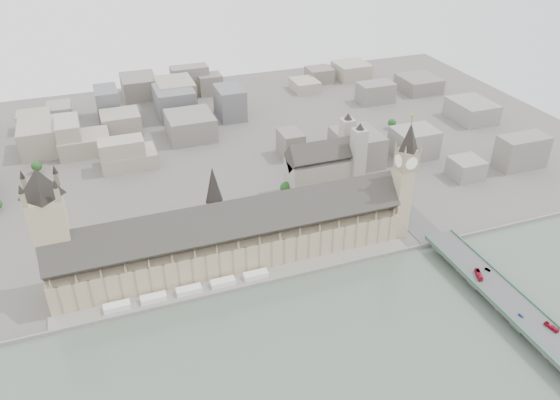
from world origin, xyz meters
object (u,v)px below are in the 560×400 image
object	(u,v)px
car_blue	(521,315)
elizabeth_tower	(405,173)
westminster_abbey	(326,167)
red_bus_south	(551,327)
car_silver	(488,270)
palace_of_westminster	(232,237)
westminster_bridge	(497,295)
red_bus_north	(479,274)
car_approach	(402,194)
victoria_tower	(51,228)

from	to	relation	value
car_blue	elizabeth_tower	bearing A→B (deg)	91.72
westminster_abbey	red_bus_south	xyz separation A→B (m)	(57.08, -224.94, -13.47)
car_silver	car_blue	bearing A→B (deg)	-123.89
palace_of_westminster	westminster_bridge	size ratio (longest dim) A/B	0.82
red_bus_north	red_bus_south	size ratio (longest dim) A/B	1.26
car_blue	car_approach	distance (m)	162.82
elizabeth_tower	victoria_tower	world-z (taller)	elizabeth_tower
palace_of_westminster	car_approach	bearing A→B (deg)	9.85
red_bus_north	red_bus_south	xyz separation A→B (m)	(10.42, -59.19, -0.36)
palace_of_westminster	red_bus_south	distance (m)	225.26
elizabeth_tower	westminster_bridge	distance (m)	111.81
westminster_bridge	car_approach	xyz separation A→B (m)	(3.62, 135.96, 5.77)
elizabeth_tower	red_bus_north	xyz separation A→B (m)	(19.58, -78.75, -46.12)
red_bus_north	victoria_tower	bearing A→B (deg)	-177.54
red_bus_south	westminster_abbey	bearing A→B (deg)	92.90
westminster_abbey	car_silver	world-z (taller)	westminster_abbey
car_blue	westminster_bridge	bearing A→B (deg)	73.47
palace_of_westminster	red_bus_north	distance (m)	182.01
westminster_abbey	car_blue	size ratio (longest dim) A/B	17.85
palace_of_westminster	westminster_bridge	distance (m)	195.05
car_silver	car_approach	bearing A→B (deg)	69.97
red_bus_south	car_silver	world-z (taller)	red_bus_south
elizabeth_tower	car_approach	xyz separation A→B (m)	(27.62, 40.46, -47.19)
elizabeth_tower	victoria_tower	size ratio (longest dim) A/B	1.07
elizabeth_tower	victoria_tower	bearing A→B (deg)	176.04
elizabeth_tower	red_bus_south	xyz separation A→B (m)	(30.00, -137.94, -46.47)
red_bus_north	car_approach	world-z (taller)	red_bus_north
westminster_bridge	car_silver	distance (m)	21.95
victoria_tower	elizabeth_tower	bearing A→B (deg)	-3.96
westminster_abbey	car_approach	distance (m)	73.20
victoria_tower	red_bus_north	distance (m)	298.99
westminster_bridge	westminster_abbey	xyz separation A→B (m)	(-51.08, 182.50, 19.96)
red_bus_south	westminster_bridge	bearing A→B (deg)	86.71
westminster_abbey	car_silver	distance (m)	172.67
victoria_tower	car_blue	size ratio (longest dim) A/B	26.26
westminster_bridge	red_bus_south	size ratio (longest dim) A/B	33.23
westminster_bridge	red_bus_south	xyz separation A→B (m)	(6.00, -42.44, 6.49)
westminster_abbey	car_approach	world-z (taller)	westminster_abbey
red_bus_north	car_approach	distance (m)	119.49
palace_of_westminster	car_silver	distance (m)	189.73
car_approach	palace_of_westminster	bearing A→B (deg)	-152.78
red_bus_north	red_bus_south	bearing A→B (deg)	-58.46
victoria_tower	car_silver	distance (m)	308.02
red_bus_south	victoria_tower	bearing A→B (deg)	140.39
westminster_bridge	car_blue	size ratio (longest dim) A/B	85.33
car_blue	car_silver	distance (m)	48.04
westminster_abbey	car_approach	bearing A→B (deg)	-40.39
red_bus_south	red_bus_north	bearing A→B (deg)	88.65
elizabeth_tower	westminster_bridge	size ratio (longest dim) A/B	0.33
westminster_bridge	car_approach	bearing A→B (deg)	88.48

